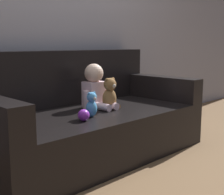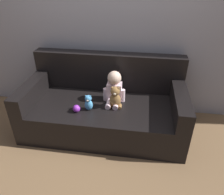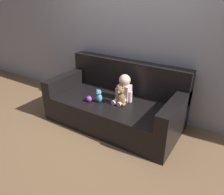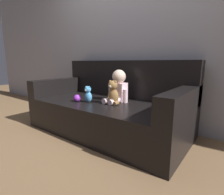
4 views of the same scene
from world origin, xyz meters
The scene contains 7 objects.
ground_plane centered at (0.00, 0.00, 0.00)m, with size 12.00×12.00×0.00m, color brown.
wall_back centered at (0.00, 0.56, 1.30)m, with size 8.00×0.05×2.60m.
couch centered at (0.00, 0.07, 0.29)m, with size 1.92×0.95×0.87m.
person_baby centered at (0.12, 0.08, 0.55)m, with size 0.27×0.32×0.38m.
teddy_bear_brown centered at (0.15, -0.07, 0.51)m, with size 0.16×0.12×0.27m.
plush_toy_side centered at (-0.14, -0.17, 0.48)m, with size 0.09×0.09×0.19m.
toy_ball centered at (-0.27, -0.23, 0.42)m, with size 0.09×0.09×0.09m.
Camera 1 is at (-1.65, -1.93, 0.93)m, focal length 50.00 mm.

